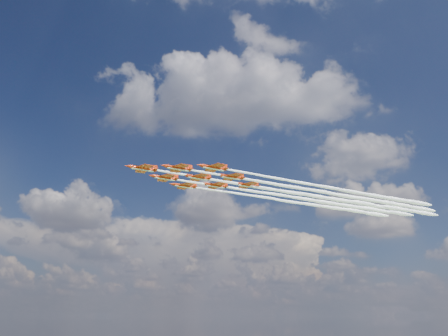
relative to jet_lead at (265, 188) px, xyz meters
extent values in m
cylinder|color=#BA280A|center=(-39.80, -32.10, 0.00)|extent=(7.48, 6.36, 1.19)
cone|color=#BA280A|center=(-44.00, -35.50, 0.00)|extent=(2.43, 2.28, 1.19)
cone|color=#BA280A|center=(-35.84, -28.91, 0.00)|extent=(1.94, 1.86, 1.08)
ellipsoid|color=black|center=(-41.48, -33.46, 0.49)|extent=(2.37, 2.18, 0.77)
cube|color=#BA280A|center=(-39.38, -31.76, -0.06)|extent=(8.94, 9.91, 0.15)
cube|color=#BA280A|center=(-36.43, -29.39, 0.00)|extent=(3.62, 3.98, 0.13)
cube|color=#BA280A|center=(-36.26, -29.25, 0.97)|extent=(1.44, 1.20, 1.95)
cube|color=white|center=(-39.80, -32.10, -0.54)|extent=(6.92, 5.85, 0.13)
cylinder|color=#BA280A|center=(-27.46, -30.34, 0.00)|extent=(7.48, 6.36, 1.19)
cone|color=#BA280A|center=(-31.66, -33.74, 0.00)|extent=(2.43, 2.28, 1.19)
cone|color=#BA280A|center=(-23.50, -27.15, 0.00)|extent=(1.94, 1.86, 1.08)
ellipsoid|color=black|center=(-29.14, -31.70, 0.49)|extent=(2.37, 2.18, 0.77)
cube|color=#BA280A|center=(-27.03, -30.00, -0.06)|extent=(8.94, 9.91, 0.15)
cube|color=#BA280A|center=(-24.09, -27.63, 0.00)|extent=(3.62, 3.98, 0.13)
cube|color=#BA280A|center=(-23.92, -27.49, 0.97)|extent=(1.44, 1.20, 1.95)
cube|color=white|center=(-27.46, -30.34, -0.54)|extent=(6.92, 5.85, 0.13)
cylinder|color=#BA280A|center=(-35.47, -20.41, 0.00)|extent=(7.48, 6.36, 1.19)
cone|color=#BA280A|center=(-39.67, -23.81, 0.00)|extent=(2.43, 2.28, 1.19)
cone|color=#BA280A|center=(-31.51, -17.22, 0.00)|extent=(1.94, 1.86, 1.08)
ellipsoid|color=black|center=(-37.15, -21.77, 0.49)|extent=(2.37, 2.18, 0.77)
cube|color=#BA280A|center=(-35.04, -20.07, -0.06)|extent=(8.94, 9.91, 0.15)
cube|color=#BA280A|center=(-32.10, -17.70, 0.00)|extent=(3.62, 3.98, 0.13)
cube|color=#BA280A|center=(-31.93, -17.56, 0.97)|extent=(1.44, 1.20, 1.95)
cube|color=white|center=(-35.47, -20.41, -0.54)|extent=(6.92, 5.85, 0.13)
cylinder|color=#BA280A|center=(-15.11, -28.58, 0.00)|extent=(7.48, 6.36, 1.19)
cone|color=#BA280A|center=(-19.32, -31.98, 0.00)|extent=(2.43, 2.28, 1.19)
cone|color=#BA280A|center=(-11.16, -25.39, 0.00)|extent=(1.94, 1.86, 1.08)
ellipsoid|color=black|center=(-16.80, -29.94, 0.49)|extent=(2.37, 2.18, 0.77)
cube|color=#BA280A|center=(-14.69, -28.24, -0.06)|extent=(8.94, 9.91, 0.15)
cube|color=#BA280A|center=(-11.75, -25.87, 0.00)|extent=(3.62, 3.98, 0.13)
cube|color=#BA280A|center=(-11.58, -25.73, 0.97)|extent=(1.44, 1.20, 1.95)
cube|color=white|center=(-15.11, -28.58, -0.54)|extent=(6.92, 5.85, 0.13)
cylinder|color=#BA280A|center=(-23.12, -18.65, 0.00)|extent=(7.48, 6.36, 1.19)
cone|color=#BA280A|center=(-27.33, -22.05, 0.00)|extent=(2.43, 2.28, 1.19)
cone|color=#BA280A|center=(-19.17, -15.46, 0.00)|extent=(1.94, 1.86, 1.08)
ellipsoid|color=black|center=(-24.81, -20.01, 0.49)|extent=(2.37, 2.18, 0.77)
cube|color=#BA280A|center=(-22.70, -18.31, -0.06)|extent=(8.94, 9.91, 0.15)
cube|color=#BA280A|center=(-19.76, -15.94, 0.00)|extent=(3.62, 3.98, 0.13)
cube|color=#BA280A|center=(-19.59, -15.80, 0.97)|extent=(1.44, 1.20, 1.95)
cube|color=white|center=(-23.12, -18.65, -0.54)|extent=(6.92, 5.85, 0.13)
cylinder|color=#BA280A|center=(-31.13, -8.72, 0.00)|extent=(7.48, 6.36, 1.19)
cone|color=#BA280A|center=(-35.34, -12.12, 0.00)|extent=(2.43, 2.28, 1.19)
cone|color=#BA280A|center=(-27.18, -5.53, 0.00)|extent=(1.94, 1.86, 1.08)
ellipsoid|color=black|center=(-32.82, -10.08, 0.49)|extent=(2.37, 2.18, 0.77)
cube|color=#BA280A|center=(-30.71, -8.39, -0.06)|extent=(8.94, 9.91, 0.15)
cube|color=#BA280A|center=(-27.77, -6.01, 0.00)|extent=(3.62, 3.98, 0.13)
cube|color=#BA280A|center=(-27.60, -5.87, 0.97)|extent=(1.44, 1.20, 1.95)
cube|color=white|center=(-31.13, -8.72, -0.54)|extent=(6.92, 5.85, 0.13)
cylinder|color=#BA280A|center=(-10.78, -16.89, 0.00)|extent=(7.48, 6.36, 1.19)
cone|color=#BA280A|center=(-14.99, -20.29, 0.00)|extent=(2.43, 2.28, 1.19)
cone|color=#BA280A|center=(-6.83, -13.70, 0.00)|extent=(1.94, 1.86, 1.08)
ellipsoid|color=black|center=(-12.47, -18.25, 0.49)|extent=(2.37, 2.18, 0.77)
cube|color=#BA280A|center=(-10.36, -16.55, -0.06)|extent=(8.94, 9.91, 0.15)
cube|color=#BA280A|center=(-7.42, -14.18, 0.00)|extent=(3.62, 3.98, 0.13)
cube|color=#BA280A|center=(-7.25, -14.04, 0.97)|extent=(1.44, 1.20, 1.95)
cube|color=white|center=(-10.78, -16.89, -0.54)|extent=(6.92, 5.85, 0.13)
cylinder|color=#BA280A|center=(-18.79, -6.96, 0.00)|extent=(7.48, 6.36, 1.19)
cone|color=#BA280A|center=(-23.00, -10.36, 0.00)|extent=(2.43, 2.28, 1.19)
cone|color=#BA280A|center=(-14.84, -3.77, 0.00)|extent=(1.94, 1.86, 1.08)
ellipsoid|color=black|center=(-20.48, -8.32, 0.49)|extent=(2.37, 2.18, 0.77)
cube|color=#BA280A|center=(-18.37, -6.63, -0.06)|extent=(8.94, 9.91, 0.15)
cube|color=#BA280A|center=(-15.43, -4.25, 0.00)|extent=(3.62, 3.98, 0.13)
cube|color=#BA280A|center=(-15.26, -4.11, 0.97)|extent=(1.44, 1.20, 1.95)
cube|color=white|center=(-18.79, -6.96, -0.54)|extent=(6.92, 5.85, 0.13)
cylinder|color=#BA280A|center=(-6.45, -5.20, 0.00)|extent=(7.48, 6.36, 1.19)
cone|color=#BA280A|center=(-10.66, -8.60, 0.00)|extent=(2.43, 2.28, 1.19)
cone|color=#BA280A|center=(-2.50, -2.01, 0.00)|extent=(1.94, 1.86, 1.08)
ellipsoid|color=black|center=(-8.13, -6.56, 0.49)|extent=(2.37, 2.18, 0.77)
cube|color=#BA280A|center=(-6.03, -4.87, -0.06)|extent=(8.94, 9.91, 0.15)
cube|color=#BA280A|center=(-3.09, -2.49, 0.00)|extent=(3.62, 3.98, 0.13)
cube|color=#BA280A|center=(-2.92, -2.35, 0.97)|extent=(1.44, 1.20, 1.95)
cube|color=white|center=(-6.45, -5.20, -0.54)|extent=(6.92, 5.85, 0.13)
camera|label=1|loc=(14.21, -169.26, -49.06)|focal=35.00mm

